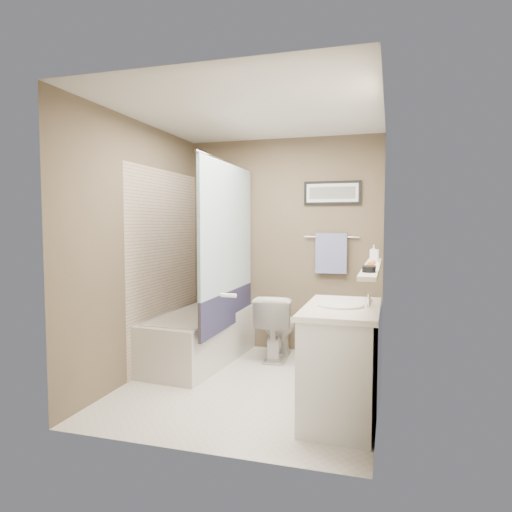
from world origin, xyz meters
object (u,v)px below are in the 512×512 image
(hair_brush_front, at_px, (372,264))
(soap_bottle, at_px, (374,253))
(candle_bowl_near, at_px, (369,269))
(toilet, at_px, (277,326))
(vanity, at_px, (343,365))
(glass_jar, at_px, (374,255))
(candle_bowl_far, at_px, (369,268))
(bathtub, at_px, (198,338))

(hair_brush_front, height_order, soap_bottle, soap_bottle)
(candle_bowl_near, height_order, hair_brush_front, hair_brush_front)
(toilet, height_order, candle_bowl_near, candle_bowl_near)
(toilet, bearing_deg, vanity, 118.77)
(toilet, height_order, vanity, vanity)
(glass_jar, bearing_deg, candle_bowl_far, -90.00)
(candle_bowl_far, xyz_separation_m, glass_jar, (0.00, 0.99, 0.03))
(toilet, height_order, soap_bottle, soap_bottle)
(toilet, bearing_deg, bathtub, 22.26)
(hair_brush_front, height_order, glass_jar, glass_jar)
(soap_bottle, bearing_deg, candle_bowl_far, -90.00)
(toilet, bearing_deg, candle_bowl_far, 121.72)
(vanity, xyz_separation_m, candle_bowl_near, (0.19, -0.20, 0.73))
(glass_jar, bearing_deg, candle_bowl_near, -90.00)
(bathtub, relative_size, toilet, 2.16)
(toilet, bearing_deg, hair_brush_front, 129.70)
(glass_jar, bearing_deg, soap_bottle, -90.00)
(candle_bowl_near, bearing_deg, hair_brush_front, 90.00)
(candle_bowl_near, distance_m, glass_jar, 1.07)
(candle_bowl_far, distance_m, soap_bottle, 0.79)
(bathtub, xyz_separation_m, glass_jar, (1.79, -0.12, 0.92))
(candle_bowl_near, xyz_separation_m, soap_bottle, (0.00, 0.87, 0.05))
(hair_brush_front, bearing_deg, candle_bowl_far, -90.00)
(bathtub, height_order, hair_brush_front, hair_brush_front)
(hair_brush_front, relative_size, soap_bottle, 1.48)
(candle_bowl_far, xyz_separation_m, hair_brush_front, (0.00, 0.37, 0.00))
(hair_brush_front, bearing_deg, candle_bowl_near, -90.00)
(soap_bottle, bearing_deg, vanity, -105.52)
(hair_brush_front, bearing_deg, toilet, 132.66)
(candle_bowl_near, relative_size, glass_jar, 0.90)
(candle_bowl_near, distance_m, candle_bowl_far, 0.08)
(vanity, height_order, hair_brush_front, hair_brush_front)
(candle_bowl_far, bearing_deg, soap_bottle, 90.00)
(vanity, bearing_deg, bathtub, 150.77)
(glass_jar, xyz_separation_m, soap_bottle, (0.00, -0.20, 0.02))
(vanity, xyz_separation_m, hair_brush_front, (0.19, 0.24, 0.74))
(bathtub, relative_size, candle_bowl_near, 16.67)
(toilet, bearing_deg, soap_bottle, 143.18)
(vanity, relative_size, candle_bowl_near, 10.00)
(vanity, height_order, candle_bowl_near, candle_bowl_near)
(vanity, relative_size, candle_bowl_far, 10.00)
(bathtub, xyz_separation_m, soap_bottle, (1.79, -0.32, 0.94))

